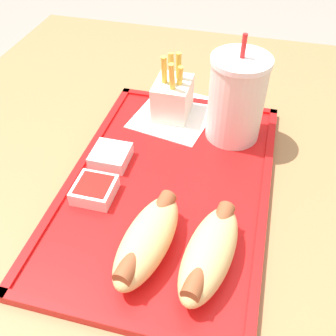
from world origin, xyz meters
name	(u,v)px	position (x,y,z in m)	size (l,w,h in m)	color
dining_table	(182,331)	(0.00, 0.00, 0.37)	(1.15, 0.99, 0.74)	olive
food_tray	(168,185)	(-0.04, -0.04, 0.74)	(0.44, 0.29, 0.01)	red
paper_napkin	(175,113)	(-0.21, -0.07, 0.75)	(0.17, 0.15, 0.00)	white
soda_cup	(236,99)	(-0.17, 0.03, 0.82)	(0.09, 0.09, 0.17)	silver
hot_dog_far	(209,253)	(0.08, 0.04, 0.77)	(0.15, 0.07, 0.05)	#DBB270
hot_dog_near	(147,239)	(0.08, -0.03, 0.77)	(0.15, 0.07, 0.05)	#DBB270
fries_carton	(173,97)	(-0.20, -0.07, 0.78)	(0.07, 0.06, 0.11)	silver
sauce_cup_mayo	(111,156)	(-0.06, -0.14, 0.76)	(0.05, 0.05, 0.02)	silver
sauce_cup_ketchup	(95,190)	(0.01, -0.13, 0.76)	(0.05, 0.05, 0.02)	silver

